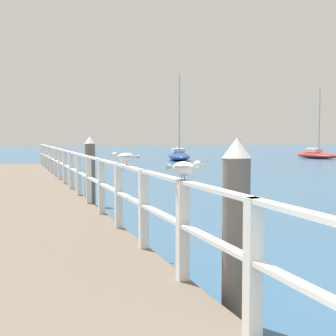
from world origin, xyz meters
The scene contains 8 objects.
pier_deck centered at (0.00, 13.28, 0.18)m, with size 2.43×26.57×0.36m, color brown.
pier_railing centered at (1.13, 13.28, 1.03)m, with size 0.12×25.09×1.10m.
dock_piling_near centered at (1.51, 3.40, 0.96)m, with size 0.29×0.29×1.91m.
dock_piling_far centered at (1.51, 12.21, 0.96)m, with size 0.29×0.29×1.91m.
seagull_foreground centered at (1.14, 3.89, 1.59)m, with size 0.31×0.42×0.21m.
seagull_background centered at (1.12, 6.50, 1.59)m, with size 0.48×0.19×0.21m.
boat_1 centered at (23.90, 32.93, 0.33)m, with size 2.14×4.46×5.80m.
boat_2 centered at (12.01, 33.86, 0.38)m, with size 2.76×5.55×6.51m.
Camera 1 is at (-0.66, -0.88, 1.94)m, focal length 51.11 mm.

